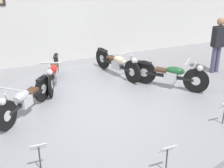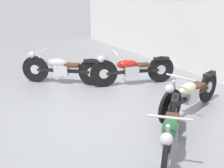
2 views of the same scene
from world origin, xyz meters
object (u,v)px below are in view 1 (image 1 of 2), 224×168
(motorcycle_red, at_px, (53,72))
(motorcycle_green, at_px, (171,74))
(info_placard_front_centre, at_px, (167,153))
(info_placard_front_left, at_px, (39,150))
(visitor_standing, at_px, (218,42))
(motorcycle_silver, at_px, (25,99))
(motorcycle_cream, at_px, (118,63))

(motorcycle_red, xyz_separation_m, motorcycle_green, (2.73, -1.30, 0.01))
(motorcycle_green, relative_size, info_placard_front_centre, 2.92)
(info_placard_front_left, height_order, visitor_standing, visitor_standing)
(motorcycle_silver, xyz_separation_m, motorcycle_red, (0.92, 1.30, -0.00))
(motorcycle_silver, height_order, visitor_standing, visitor_standing)
(motorcycle_green, bearing_deg, motorcycle_red, 154.48)
(motorcycle_cream, relative_size, info_placard_front_left, 3.75)
(motorcycle_cream, xyz_separation_m, motorcycle_green, (0.92, -1.30, 0.01))
(motorcycle_red, relative_size, motorcycle_green, 1.26)
(motorcycle_red, xyz_separation_m, visitor_standing, (4.84, -0.47, 0.38))
(motorcycle_red, distance_m, info_placard_front_left, 3.38)
(motorcycle_silver, relative_size, motorcycle_cream, 0.78)
(motorcycle_red, xyz_separation_m, info_placard_front_centre, (0.91, -4.08, -0.01))
(motorcycle_cream, distance_m, visitor_standing, 3.09)
(visitor_standing, bearing_deg, motorcycle_green, -158.39)
(motorcycle_green, height_order, info_placard_front_centre, motorcycle_green)
(info_placard_front_left, height_order, info_placard_front_centre, same)
(motorcycle_silver, bearing_deg, info_placard_front_left, -91.53)
(info_placard_front_centre, bearing_deg, motorcycle_cream, 77.49)
(motorcycle_silver, bearing_deg, info_placard_front_centre, -56.70)
(motorcycle_red, distance_m, motorcycle_cream, 1.81)
(motorcycle_green, xyz_separation_m, info_placard_front_centre, (-1.82, -2.78, -0.02))
(visitor_standing, bearing_deg, motorcycle_red, 174.49)
(motorcycle_silver, height_order, motorcycle_green, motorcycle_green)
(motorcycle_green, relative_size, visitor_standing, 0.89)
(info_placard_front_left, distance_m, visitor_standing, 6.45)
(motorcycle_silver, bearing_deg, motorcycle_red, 54.95)
(motorcycle_silver, xyz_separation_m, info_placard_front_left, (-0.05, -1.94, -0.01))
(motorcycle_red, bearing_deg, visitor_standing, -5.51)
(motorcycle_cream, relative_size, info_placard_front_centre, 3.75)
(motorcycle_silver, xyz_separation_m, motorcycle_cream, (2.73, 1.30, 0.00))
(motorcycle_green, bearing_deg, visitor_standing, 21.61)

